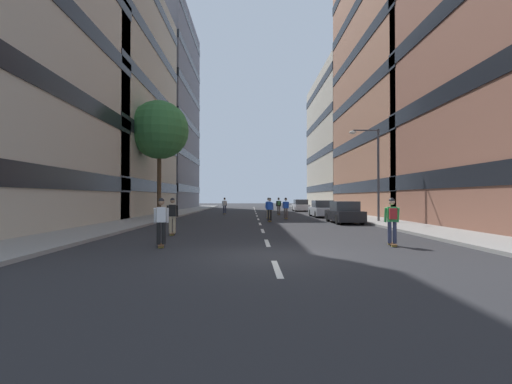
{
  "coord_description": "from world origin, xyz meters",
  "views": [
    {
      "loc": [
        -0.67,
        -10.9,
        1.8
      ],
      "look_at": [
        0.0,
        29.42,
        2.41
      ],
      "focal_mm": 24.79,
      "sensor_mm": 36.0,
      "label": 1
    }
  ],
  "objects_px": {
    "skater_2": "(269,207)",
    "skater_5": "(172,214)",
    "street_tree_near": "(159,130)",
    "skater_0": "(392,218)",
    "skater_4": "(286,207)",
    "skater_1": "(279,205)",
    "skater_7": "(225,205)",
    "parked_car_far": "(322,209)",
    "parked_car_near": "(301,206)",
    "parked_car_mid": "(344,213)",
    "skater_3": "(270,208)",
    "streetlamp_right": "(373,164)",
    "skater_6": "(161,220)"
  },
  "relations": [
    {
      "from": "skater_4",
      "to": "skater_6",
      "type": "distance_m",
      "value": 17.71
    },
    {
      "from": "parked_car_mid",
      "to": "skater_4",
      "type": "height_order",
      "value": "skater_4"
    },
    {
      "from": "parked_car_mid",
      "to": "skater_6",
      "type": "xyz_separation_m",
      "value": [
        -9.8,
        -11.71,
        0.29
      ]
    },
    {
      "from": "skater_4",
      "to": "skater_5",
      "type": "relative_size",
      "value": 1.0
    },
    {
      "from": "street_tree_near",
      "to": "streetlamp_right",
      "type": "xyz_separation_m",
      "value": [
        16.73,
        -6.53,
        -3.6
      ]
    },
    {
      "from": "parked_car_mid",
      "to": "skater_2",
      "type": "distance_m",
      "value": 7.42
    },
    {
      "from": "skater_3",
      "to": "street_tree_near",
      "type": "bearing_deg",
      "value": 150.56
    },
    {
      "from": "parked_car_near",
      "to": "parked_car_far",
      "type": "distance_m",
      "value": 13.72
    },
    {
      "from": "street_tree_near",
      "to": "skater_3",
      "type": "relative_size",
      "value": 5.74
    },
    {
      "from": "skater_0",
      "to": "skater_4",
      "type": "relative_size",
      "value": 1.0
    },
    {
      "from": "street_tree_near",
      "to": "skater_7",
      "type": "xyz_separation_m",
      "value": [
        5.3,
        6.61,
        -6.73
      ]
    },
    {
      "from": "skater_5",
      "to": "skater_4",
      "type": "bearing_deg",
      "value": 61.91
    },
    {
      "from": "skater_2",
      "to": "skater_5",
      "type": "bearing_deg",
      "value": -111.95
    },
    {
      "from": "parked_car_far",
      "to": "skater_1",
      "type": "distance_m",
      "value": 5.46
    },
    {
      "from": "street_tree_near",
      "to": "skater_5",
      "type": "bearing_deg",
      "value": -73.24
    },
    {
      "from": "skater_1",
      "to": "skater_7",
      "type": "xyz_separation_m",
      "value": [
        -5.67,
        1.68,
        0.0
      ]
    },
    {
      "from": "parked_car_mid",
      "to": "streetlamp_right",
      "type": "bearing_deg",
      "value": 4.66
    },
    {
      "from": "skater_5",
      "to": "skater_6",
      "type": "bearing_deg",
      "value": -83.17
    },
    {
      "from": "parked_car_mid",
      "to": "skater_7",
      "type": "height_order",
      "value": "skater_7"
    },
    {
      "from": "skater_2",
      "to": "skater_5",
      "type": "height_order",
      "value": "same"
    },
    {
      "from": "parked_car_near",
      "to": "skater_1",
      "type": "height_order",
      "value": "skater_1"
    },
    {
      "from": "street_tree_near",
      "to": "skater_0",
      "type": "height_order",
      "value": "street_tree_near"
    },
    {
      "from": "skater_5",
      "to": "skater_2",
      "type": "bearing_deg",
      "value": 68.05
    },
    {
      "from": "parked_car_far",
      "to": "skater_4",
      "type": "xyz_separation_m",
      "value": [
        -3.59,
        -2.69,
        0.29
      ]
    },
    {
      "from": "parked_car_far",
      "to": "skater_3",
      "type": "relative_size",
      "value": 2.47
    },
    {
      "from": "parked_car_near",
      "to": "streetlamp_right",
      "type": "relative_size",
      "value": 0.68
    },
    {
      "from": "skater_4",
      "to": "skater_5",
      "type": "distance_m",
      "value": 14.21
    },
    {
      "from": "skater_4",
      "to": "skater_0",
      "type": "bearing_deg",
      "value": -82.1
    },
    {
      "from": "parked_car_near",
      "to": "skater_4",
      "type": "bearing_deg",
      "value": -102.35
    },
    {
      "from": "parked_car_mid",
      "to": "skater_0",
      "type": "distance_m",
      "value": 11.66
    },
    {
      "from": "streetlamp_right",
      "to": "skater_7",
      "type": "xyz_separation_m",
      "value": [
        -11.43,
        13.14,
        -3.12
      ]
    },
    {
      "from": "skater_4",
      "to": "skater_6",
      "type": "relative_size",
      "value": 1.0
    },
    {
      "from": "parked_car_near",
      "to": "parked_car_mid",
      "type": "xyz_separation_m",
      "value": [
        0.0,
        -21.29,
        0.0
      ]
    },
    {
      "from": "streetlamp_right",
      "to": "parked_car_mid",
      "type": "bearing_deg",
      "value": -175.34
    },
    {
      "from": "parked_car_near",
      "to": "skater_7",
      "type": "relative_size",
      "value": 2.47
    },
    {
      "from": "parked_car_mid",
      "to": "skater_1",
      "type": "height_order",
      "value": "skater_1"
    },
    {
      "from": "parked_car_mid",
      "to": "skater_5",
      "type": "bearing_deg",
      "value": -143.31
    },
    {
      "from": "streetlamp_right",
      "to": "skater_6",
      "type": "relative_size",
      "value": 3.65
    },
    {
      "from": "skater_5",
      "to": "skater_0",
      "type": "bearing_deg",
      "value": -23.57
    },
    {
      "from": "street_tree_near",
      "to": "skater_4",
      "type": "distance_m",
      "value": 13.05
    },
    {
      "from": "parked_car_far",
      "to": "skater_3",
      "type": "xyz_separation_m",
      "value": [
        -5.14,
        -6.21,
        0.29
      ]
    },
    {
      "from": "parked_car_far",
      "to": "parked_car_near",
      "type": "bearing_deg",
      "value": 90.0
    },
    {
      "from": "skater_3",
      "to": "skater_7",
      "type": "relative_size",
      "value": 1.0
    },
    {
      "from": "parked_car_mid",
      "to": "skater_6",
      "type": "height_order",
      "value": "skater_6"
    },
    {
      "from": "streetlamp_right",
      "to": "skater_6",
      "type": "xyz_separation_m",
      "value": [
        -11.92,
        -11.88,
        -3.15
      ]
    },
    {
      "from": "parked_car_mid",
      "to": "skater_6",
      "type": "bearing_deg",
      "value": -129.92
    },
    {
      "from": "street_tree_near",
      "to": "skater_6",
      "type": "distance_m",
      "value": 20.19
    },
    {
      "from": "parked_car_mid",
      "to": "skater_2",
      "type": "relative_size",
      "value": 2.47
    },
    {
      "from": "skater_5",
      "to": "skater_7",
      "type": "height_order",
      "value": "same"
    },
    {
      "from": "skater_2",
      "to": "skater_7",
      "type": "distance_m",
      "value": 8.94
    }
  ]
}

